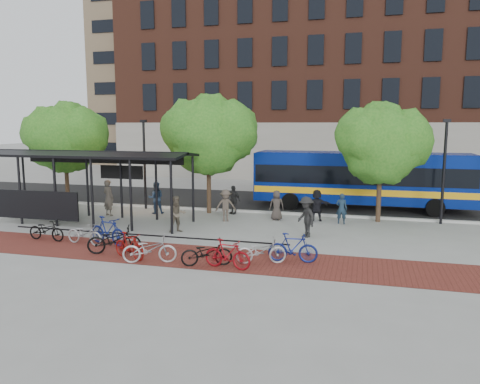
% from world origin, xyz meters
% --- Properties ---
extents(ground, '(160.00, 160.00, 0.00)m').
position_xyz_m(ground, '(0.00, 0.00, 0.00)').
color(ground, '#9E9E99').
rests_on(ground, ground).
extents(asphalt_street, '(160.00, 8.00, 0.01)m').
position_xyz_m(asphalt_street, '(0.00, 8.00, 0.01)').
color(asphalt_street, black).
rests_on(asphalt_street, ground).
extents(curb, '(160.00, 0.25, 0.12)m').
position_xyz_m(curb, '(0.00, 4.00, 0.06)').
color(curb, '#B7B7B2').
rests_on(curb, ground).
extents(brick_strip, '(24.00, 3.00, 0.01)m').
position_xyz_m(brick_strip, '(-2.00, -5.00, 0.00)').
color(brick_strip, maroon).
rests_on(brick_strip, ground).
extents(bike_rack_rail, '(12.00, 0.05, 0.95)m').
position_xyz_m(bike_rack_rail, '(-3.30, -4.10, 0.00)').
color(bike_rack_rail, black).
rests_on(bike_rack_rail, ground).
extents(building_brick, '(55.00, 14.00, 20.00)m').
position_xyz_m(building_brick, '(10.00, 26.00, 10.00)').
color(building_brick, brown).
rests_on(building_brick, ground).
extents(building_tower, '(22.00, 22.00, 30.00)m').
position_xyz_m(building_tower, '(-16.00, 40.00, 15.00)').
color(building_tower, '#7A664C').
rests_on(building_tower, ground).
extents(bus_shelter, '(10.60, 3.07, 3.60)m').
position_xyz_m(bus_shelter, '(-8.13, -0.48, 3.00)').
color(bus_shelter, black).
rests_on(bus_shelter, ground).
extents(tree_a, '(4.90, 4.00, 6.18)m').
position_xyz_m(tree_a, '(-11.91, 3.35, 4.24)').
color(tree_a, '#382619').
rests_on(tree_a, ground).
extents(tree_b, '(5.15, 4.20, 6.47)m').
position_xyz_m(tree_b, '(-2.90, 3.35, 4.46)').
color(tree_b, '#382619').
rests_on(tree_b, ground).
extents(tree_c, '(4.66, 3.80, 5.92)m').
position_xyz_m(tree_c, '(6.09, 3.35, 4.05)').
color(tree_c, '#382619').
rests_on(tree_c, ground).
extents(lamp_post_left, '(0.35, 0.20, 5.12)m').
position_xyz_m(lamp_post_left, '(-7.00, 3.60, 2.75)').
color(lamp_post_left, black).
rests_on(lamp_post_left, ground).
extents(lamp_post_right, '(0.35, 0.20, 5.12)m').
position_xyz_m(lamp_post_right, '(9.00, 3.60, 2.75)').
color(lamp_post_right, black).
rests_on(lamp_post_right, ground).
extents(bus, '(12.14, 2.94, 3.28)m').
position_xyz_m(bus, '(5.08, 6.71, 1.88)').
color(bus, navy).
rests_on(bus, ground).
extents(bike_0, '(1.81, 0.75, 0.93)m').
position_xyz_m(bike_0, '(-7.63, -4.38, 0.46)').
color(bike_0, black).
rests_on(bike_0, ground).
extents(bike_2, '(1.85, 0.92, 0.93)m').
position_xyz_m(bike_2, '(-5.70, -4.53, 0.47)').
color(bike_2, '#A2A2A5').
rests_on(bike_2, ground).
extents(bike_3, '(2.01, 1.07, 1.16)m').
position_xyz_m(bike_3, '(-4.75, -4.34, 0.58)').
color(bike_3, navy).
rests_on(bike_3, ground).
extents(bike_4, '(2.13, 1.45, 1.06)m').
position_xyz_m(bike_4, '(-3.83, -5.42, 0.53)').
color(bike_4, black).
rests_on(bike_4, ground).
extents(bike_5, '(1.68, 1.08, 0.98)m').
position_xyz_m(bike_5, '(-2.93, -5.92, 0.49)').
color(bike_5, maroon).
rests_on(bike_5, ground).
extents(bike_6, '(2.03, 1.23, 1.01)m').
position_xyz_m(bike_6, '(-1.99, -6.18, 0.50)').
color(bike_6, '#ACACAE').
rests_on(bike_6, ground).
extents(bike_8, '(1.89, 1.25, 0.94)m').
position_xyz_m(bike_8, '(0.08, -5.98, 0.47)').
color(bike_8, black).
rests_on(bike_8, ground).
extents(bike_9, '(1.76, 0.74, 1.03)m').
position_xyz_m(bike_9, '(0.87, -6.11, 0.51)').
color(bike_9, maroon).
rests_on(bike_9, ground).
extents(bike_10, '(1.89, 1.19, 0.94)m').
position_xyz_m(bike_10, '(1.85, -5.24, 0.47)').
color(bike_10, '#AFAFB1').
rests_on(bike_10, ground).
extents(bike_11, '(1.81, 0.64, 1.06)m').
position_xyz_m(bike_11, '(2.91, -4.79, 0.53)').
color(bike_11, navy).
rests_on(bike_11, ground).
extents(pedestrian_1, '(0.83, 0.69, 1.94)m').
position_xyz_m(pedestrian_1, '(-7.96, 1.17, 0.97)').
color(pedestrian_1, '#413C34').
rests_on(pedestrian_1, ground).
extents(pedestrian_2, '(1.05, 0.97, 1.75)m').
position_xyz_m(pedestrian_2, '(-5.76, 2.36, 0.87)').
color(pedestrian_2, '#21334E').
rests_on(pedestrian_2, ground).
extents(pedestrian_3, '(1.20, 0.95, 1.62)m').
position_xyz_m(pedestrian_3, '(-1.46, 1.39, 0.81)').
color(pedestrian_3, '#4E443A').
rests_on(pedestrian_3, ground).
extents(pedestrian_4, '(1.00, 0.71, 1.57)m').
position_xyz_m(pedestrian_4, '(-1.63, 3.39, 0.78)').
color(pedestrian_4, black).
rests_on(pedestrian_4, ground).
extents(pedestrian_5, '(1.58, 0.90, 1.62)m').
position_xyz_m(pedestrian_5, '(2.98, 2.67, 0.81)').
color(pedestrian_5, black).
rests_on(pedestrian_5, ground).
extents(pedestrian_6, '(0.86, 0.68, 1.53)m').
position_xyz_m(pedestrian_6, '(0.97, 2.39, 0.77)').
color(pedestrian_6, '#3B342F').
rests_on(pedestrian_6, ground).
extents(pedestrian_7, '(0.57, 0.38, 1.52)m').
position_xyz_m(pedestrian_7, '(4.23, 2.30, 0.76)').
color(pedestrian_7, '#1B2D3F').
rests_on(pedestrian_7, ground).
extents(pedestrian_8, '(1.03, 1.00, 1.67)m').
position_xyz_m(pedestrian_8, '(-2.88, -1.50, 0.84)').
color(pedestrian_8, '#635949').
rests_on(pedestrian_8, ground).
extents(pedestrian_9, '(1.24, 1.31, 1.78)m').
position_xyz_m(pedestrian_9, '(2.89, -0.88, 0.89)').
color(pedestrian_9, black).
rests_on(pedestrian_9, ground).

